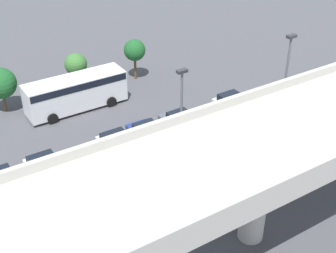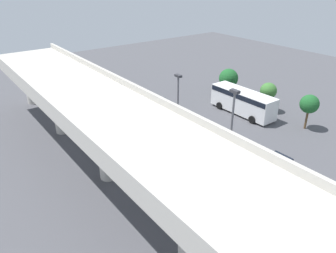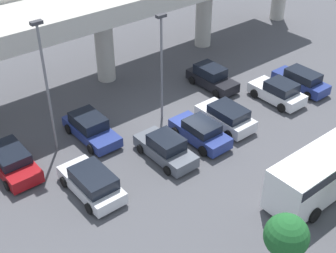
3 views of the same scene
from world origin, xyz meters
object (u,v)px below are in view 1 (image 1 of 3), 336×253
Objects in this scene: parked_car_0 at (304,124)px; parked_car_8 at (183,126)px; lamp_post_near_aisle at (181,115)px; tree_front_centre at (76,65)px; parked_car_3 at (150,137)px; parked_car_4 at (120,148)px; parked_car_1 at (237,108)px; parked_car_2 at (249,146)px; parked_car_5 at (111,200)px; shuttle_bus at (76,91)px; tree_front_left at (135,50)px; lamp_post_mid_lot at (284,86)px; parked_car_7 at (4,188)px; parked_car_6 at (47,173)px; tree_front_right at (1,83)px.

parked_car_8 is (8.13, -4.96, -0.00)m from parked_car_0.
lamp_post_near_aisle is 15.19m from tree_front_centre.
parked_car_4 is at bearing -85.43° from parked_car_3.
parked_car_1 is 1.03× the size of parked_car_8.
parked_car_2 is 1.07× the size of parked_car_5.
parked_car_4 is 0.50× the size of shuttle_bus.
parked_car_0 is 0.61× the size of lamp_post_near_aisle.
parked_car_0 is 5.59m from parked_car_1.
parked_car_8 is 0.58× the size of lamp_post_near_aisle.
parked_car_1 is 0.97× the size of parked_car_2.
parked_car_1 is at bearing 29.68° from parked_car_0.
parked_car_1 is 1.16× the size of tree_front_left.
lamp_post_mid_lot is (-13.65, 0.30, 4.33)m from parked_car_5.
parked_car_5 is (11.19, -0.03, 0.04)m from parked_car_2.
parked_car_2 is 1.28× the size of tree_front_centre.
parked_car_0 is at bearing 29.68° from parked_car_1.
shuttle_bus is (-3.32, -13.12, 0.92)m from parked_car_5.
parked_car_7 is (8.34, -0.01, -0.01)m from parked_car_4.
parked_car_2 is 1.11× the size of parked_car_6.
tree_front_left is 5.75m from tree_front_centre.
parked_car_8 is (-13.94, -0.19, -0.01)m from parked_car_7.
lamp_post_mid_lot is 2.26× the size of tree_front_right.
parked_car_8 reaches higher than parked_car_4.
parked_car_5 is 7.08m from parked_car_7.
parked_car_6 is at bearing -24.59° from lamp_post_near_aisle.
shuttle_bus reaches higher than parked_car_2.
lamp_post_mid_lot is 18.81m from tree_front_centre.
parked_car_5 is at bearing 26.51° from parked_car_6.
tree_front_centre reaches higher than parked_car_3.
parked_car_5 is 1.04× the size of parked_car_6.
tree_front_left is at bearing 124.73° from parked_car_7.
parked_car_6 reaches higher than parked_car_2.
parked_car_8 is 11.02m from tree_front_left.
parked_car_0 is at bearing 112.32° from tree_front_left.
parked_car_0 is at bearing 139.47° from tree_front_right.
lamp_post_mid_lot is at bearing -91.27° from parked_car_5.
parked_car_0 is at bearing -89.86° from parked_car_2.
parked_car_4 is at bearing -91.51° from shuttle_bus.
lamp_post_near_aisle is 7.91m from lamp_post_mid_lot.
parked_car_2 is 1.06× the size of parked_car_8.
tree_front_centre is at bearing 172.04° from parked_car_4.
parked_car_5 is 0.98× the size of parked_car_7.
lamp_post_near_aisle is 2.09× the size of tree_front_centre.
parked_car_3 is at bearing -33.58° from lamp_post_mid_lot.
parked_car_3 is 0.50× the size of lamp_post_mid_lot.
lamp_post_mid_lot is (-7.91, 5.25, 4.39)m from parked_car_3.
parked_car_0 is 5.41m from lamp_post_mid_lot.
parked_car_7 is 15.16m from tree_front_centre.
parked_car_6 is at bearing -124.42° from shuttle_bus.
lamp_post_mid_lot reaches higher than parked_car_7.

